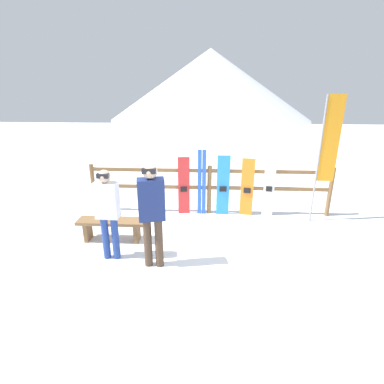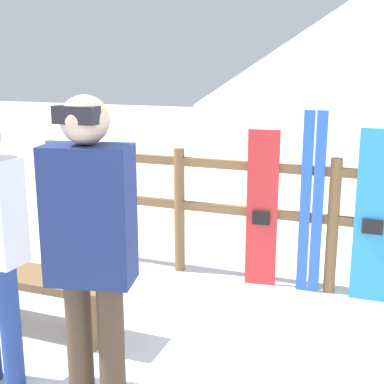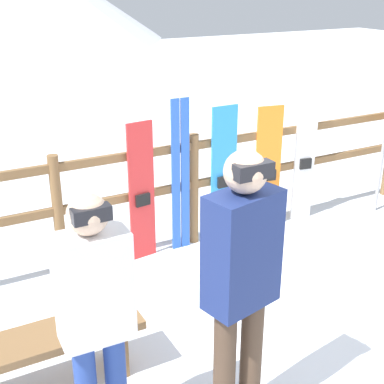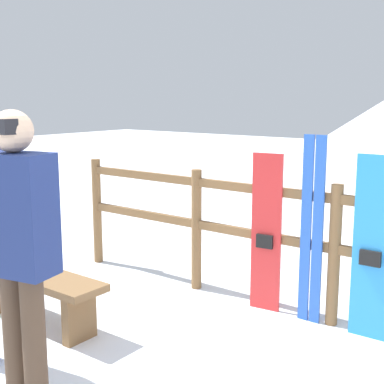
{
  "view_description": "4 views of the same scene",
  "coord_description": "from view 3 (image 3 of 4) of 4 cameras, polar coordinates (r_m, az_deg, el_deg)",
  "views": [
    {
      "loc": [
        -0.04,
        -4.8,
        2.98
      ],
      "look_at": [
        -0.36,
        1.03,
        0.88
      ],
      "focal_mm": 28.0,
      "sensor_mm": 36.0,
      "label": 1
    },
    {
      "loc": [
        0.43,
        -2.53,
        1.97
      ],
      "look_at": [
        -0.92,
        1.01,
        1.04
      ],
      "focal_mm": 50.0,
      "sensor_mm": 36.0,
      "label": 2
    },
    {
      "loc": [
        -2.44,
        -2.54,
        2.66
      ],
      "look_at": [
        -0.56,
        0.97,
        1.04
      ],
      "focal_mm": 50.0,
      "sensor_mm": 36.0,
      "label": 3
    },
    {
      "loc": [
        1.64,
        -2.08,
        1.89
      ],
      "look_at": [
        -0.91,
        1.24,
        1.14
      ],
      "focal_mm": 50.0,
      "sensor_mm": 36.0,
      "label": 4
    }
  ],
  "objects": [
    {
      "name": "ground_plane",
      "position": [
        4.42,
        12.97,
        -15.6
      ],
      "size": [
        40.0,
        40.0,
        0.0
      ],
      "primitive_type": "plane",
      "color": "white"
    },
    {
      "name": "fence",
      "position": [
        5.5,
        0.19,
        1.36
      ],
      "size": [
        5.78,
        0.1,
        1.19
      ],
      "color": "brown",
      "rests_on": "ground"
    },
    {
      "name": "bench",
      "position": [
        3.86,
        -15.48,
        -15.93
      ],
      "size": [
        1.34,
        0.36,
        0.45
      ],
      "color": "brown",
      "rests_on": "ground"
    },
    {
      "name": "person_navy",
      "position": [
        3.1,
        5.3,
        -8.85
      ],
      "size": [
        0.47,
        0.32,
        1.82
      ],
      "color": "#4C3828",
      "rests_on": "ground"
    },
    {
      "name": "person_white",
      "position": [
        3.01,
        -10.26,
        -12.38
      ],
      "size": [
        0.4,
        0.23,
        1.66
      ],
      "color": "navy",
      "rests_on": "ground"
    },
    {
      "name": "snowboard_red",
      "position": [
        5.21,
        -5.39,
        -0.08
      ],
      "size": [
        0.28,
        0.08,
        1.41
      ],
      "color": "red",
      "rests_on": "ground"
    },
    {
      "name": "ski_pair_blue",
      "position": [
        5.35,
        -1.24,
        1.66
      ],
      "size": [
        0.19,
        0.02,
        1.59
      ],
      "color": "blue",
      "rests_on": "ground"
    },
    {
      "name": "snowboard_blue",
      "position": [
        5.6,
        3.39,
        1.85
      ],
      "size": [
        0.3,
        0.06,
        1.46
      ],
      "color": "#288CE0",
      "rests_on": "ground"
    },
    {
      "name": "snowboard_orange",
      "position": [
        5.91,
        8.09,
        2.45
      ],
      "size": [
        0.3,
        0.09,
        1.4
      ],
      "color": "orange",
      "rests_on": "ground"
    },
    {
      "name": "snowboard_white",
      "position": [
        6.2,
        11.93,
        3.66
      ],
      "size": [
        0.25,
        0.09,
        1.51
      ],
      "color": "white",
      "rests_on": "ground"
    }
  ]
}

